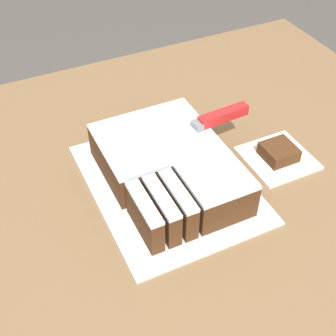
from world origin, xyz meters
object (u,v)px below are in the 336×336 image
at_px(knife, 210,121).
at_px(cake, 169,166).
at_px(cake_board, 168,183).
at_px(brownie, 280,153).

bearing_deg(knife, cake, 15.33).
relative_size(cake_board, cake, 1.24).
bearing_deg(knife, brownie, 144.71).
bearing_deg(brownie, knife, 148.49).
distance_m(cake, knife, 0.13).
relative_size(cake, brownie, 4.61).
xyz_separation_m(knife, brownie, (0.13, -0.08, -0.07)).
relative_size(cake, knife, 1.01).
relative_size(cake_board, brownie, 5.74).
height_order(cake, knife, knife).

